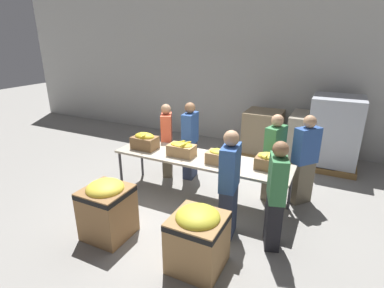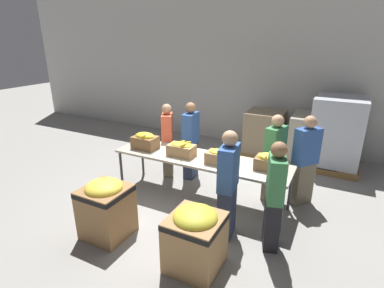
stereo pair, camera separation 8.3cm
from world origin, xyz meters
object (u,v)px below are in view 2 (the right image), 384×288
(volunteer_4, at_px, (305,161))
(pallet_stack_2, at_px, (315,141))
(banana_box_0, at_px, (145,141))
(volunteer_2, at_px, (191,141))
(volunteer_1, at_px, (228,186))
(donation_bin_0, at_px, (106,207))
(banana_box_2, at_px, (218,156))
(pallet_stack_1, at_px, (264,134))
(sorting_table, at_px, (200,160))
(donation_bin_1, at_px, (195,237))
(pallet_stack_0, at_px, (336,134))
(volunteer_3, at_px, (274,197))
(banana_box_1, at_px, (182,149))
(banana_box_3, at_px, (269,161))
(volunteer_5, at_px, (274,159))
(volunteer_0, at_px, (168,141))

(volunteer_4, relative_size, pallet_stack_2, 1.40)
(banana_box_0, xyz_separation_m, volunteer_2, (0.56, 0.79, -0.17))
(volunteer_1, relative_size, donation_bin_0, 1.83)
(banana_box_2, relative_size, pallet_stack_1, 0.35)
(sorting_table, relative_size, banana_box_0, 6.82)
(donation_bin_1, xyz_separation_m, pallet_stack_0, (1.35, 4.23, 0.34))
(volunteer_4, distance_m, pallet_stack_0, 1.98)
(pallet_stack_0, distance_m, pallet_stack_1, 1.59)
(pallet_stack_0, bearing_deg, volunteer_2, -143.87)
(volunteer_3, distance_m, pallet_stack_1, 3.52)
(volunteer_1, relative_size, volunteer_4, 1.02)
(banana_box_0, bearing_deg, banana_box_1, -0.02)
(banana_box_0, height_order, pallet_stack_2, pallet_stack_2)
(sorting_table, xyz_separation_m, banana_box_3, (1.19, 0.07, 0.18))
(volunteer_5, distance_m, donation_bin_1, 2.25)
(donation_bin_0, relative_size, pallet_stack_1, 0.80)
(volunteer_3, bearing_deg, pallet_stack_0, -27.16)
(banana_box_2, bearing_deg, volunteer_1, -57.60)
(banana_box_3, xyz_separation_m, volunteer_3, (0.27, -0.80, -0.16))
(banana_box_0, xyz_separation_m, donation_bin_1, (1.83, -1.52, -0.52))
(sorting_table, height_order, pallet_stack_1, pallet_stack_1)
(sorting_table, distance_m, donation_bin_1, 1.76)
(banana_box_2, distance_m, volunteer_2, 1.26)
(volunteer_2, xyz_separation_m, pallet_stack_2, (2.21, 1.93, -0.23))
(banana_box_2, distance_m, pallet_stack_0, 3.21)
(volunteer_1, relative_size, pallet_stack_0, 1.02)
(banana_box_3, height_order, pallet_stack_1, pallet_stack_1)
(banana_box_0, distance_m, volunteer_5, 2.38)
(volunteer_1, relative_size, donation_bin_1, 1.92)
(volunteer_0, xyz_separation_m, donation_bin_1, (1.75, -2.19, -0.32))
(sorting_table, distance_m, banana_box_3, 1.20)
(volunteer_1, xyz_separation_m, volunteer_3, (0.65, 0.04, -0.03))
(donation_bin_1, bearing_deg, pallet_stack_2, 77.55)
(banana_box_0, xyz_separation_m, volunteer_4, (2.79, 0.77, -0.17))
(volunteer_3, relative_size, pallet_stack_2, 1.37)
(pallet_stack_2, bearing_deg, volunteer_1, -103.54)
(volunteer_2, distance_m, volunteer_3, 2.50)
(sorting_table, distance_m, banana_box_0, 1.15)
(volunteer_5, bearing_deg, pallet_stack_2, -176.80)
(banana_box_1, relative_size, volunteer_5, 0.30)
(banana_box_0, height_order, volunteer_0, volunteer_0)
(sorting_table, xyz_separation_m, volunteer_4, (1.66, 0.71, 0.03))
(volunteer_1, bearing_deg, banana_box_1, 51.79)
(sorting_table, xyz_separation_m, donation_bin_0, (-0.76, -1.58, -0.29))
(donation_bin_0, xyz_separation_m, donation_bin_1, (1.46, 0.00, -0.02))
(volunteer_4, distance_m, volunteer_5, 0.52)
(volunteer_5, bearing_deg, volunteer_2, -78.11)
(pallet_stack_2, bearing_deg, volunteer_3, -92.94)
(volunteer_2, bearing_deg, banana_box_0, -40.44)
(volunteer_5, xyz_separation_m, pallet_stack_1, (-0.68, 2.04, -0.24))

